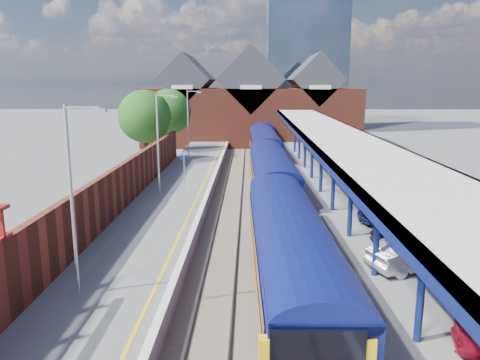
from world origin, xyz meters
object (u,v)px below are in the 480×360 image
object	(u,v)px
platform_sign	(184,166)
parked_car_silver	(416,253)
lamp_post_c	(160,138)
parked_car_dark	(419,234)
parked_car_blue	(398,214)
lamp_post_b	(75,190)
train	(267,156)
lamp_post_d	(189,120)

from	to	relation	value
platform_sign	parked_car_silver	world-z (taller)	platform_sign
lamp_post_c	parked_car_dark	distance (m)	18.16
platform_sign	parked_car_blue	world-z (taller)	platform_sign
lamp_post_b	parked_car_silver	bearing A→B (deg)	11.39
parked_car_silver	parked_car_dark	world-z (taller)	parked_car_silver
lamp_post_c	parked_car_dark	bearing A→B (deg)	-36.51
platform_sign	train	bearing A→B (deg)	53.66
train	parked_car_dark	world-z (taller)	train
parked_car_dark	parked_car_blue	world-z (taller)	parked_car_dark
platform_sign	parked_car_blue	distance (m)	15.90
lamp_post_c	lamp_post_d	bearing A→B (deg)	90.00
lamp_post_d	parked_car_blue	size ratio (longest dim) A/B	1.62
train	lamp_post_d	xyz separation A→B (m)	(-7.86, 5.17, 2.87)
lamp_post_b	parked_car_dark	distance (m)	15.68
lamp_post_d	parked_car_blue	xyz separation A→B (m)	(14.47, -22.95, -3.39)
lamp_post_d	lamp_post_b	bearing A→B (deg)	-90.00
train	parked_car_dark	size ratio (longest dim) A/B	14.71
lamp_post_b	lamp_post_d	bearing A→B (deg)	90.00
train	parked_car_silver	bearing A→B (deg)	-77.45
lamp_post_d	parked_car_silver	bearing A→B (deg)	-65.72
parked_car_blue	lamp_post_d	bearing A→B (deg)	10.81
lamp_post_b	parked_car_dark	world-z (taller)	lamp_post_b
parked_car_silver	parked_car_blue	distance (m)	6.51
parked_car_silver	lamp_post_b	bearing A→B (deg)	78.94
parked_car_blue	parked_car_silver	bearing A→B (deg)	147.66
lamp_post_c	platform_sign	bearing A→B (deg)	55.74
lamp_post_b	parked_car_blue	distance (m)	17.40
platform_sign	parked_car_silver	distance (m)	19.42
parked_car_blue	platform_sign	bearing A→B (deg)	34.26
parked_car_dark	lamp_post_c	bearing A→B (deg)	53.57
platform_sign	lamp_post_d	bearing A→B (deg)	95.56
train	lamp_post_b	bearing A→B (deg)	-106.32
lamp_post_d	parked_car_blue	world-z (taller)	lamp_post_d
train	platform_sign	distance (m)	10.97
lamp_post_d	platform_sign	bearing A→B (deg)	-84.44
parked_car_dark	parked_car_blue	distance (m)	3.67
lamp_post_b	lamp_post_c	size ratio (longest dim) A/B	1.00
lamp_post_d	parked_car_silver	world-z (taller)	lamp_post_d
lamp_post_b	parked_car_silver	xyz separation A→B (m)	(13.23, 2.67, -3.30)
lamp_post_d	parked_car_dark	xyz separation A→B (m)	(14.35, -26.62, -3.34)
lamp_post_c	parked_car_silver	bearing A→B (deg)	-45.22
lamp_post_b	lamp_post_c	world-z (taller)	same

